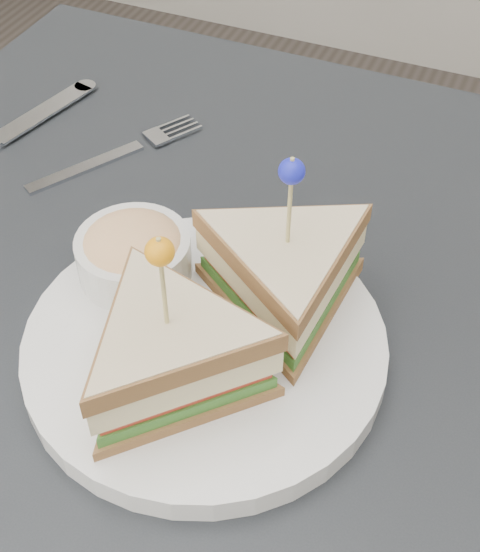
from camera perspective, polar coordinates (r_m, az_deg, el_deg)
name	(u,v)px	position (r m, az deg, el deg)	size (l,w,h in m)	color
table	(224,387)	(0.64, -1.19, -8.27)	(0.80, 0.80, 0.75)	black
plate_meal	(214,314)	(0.53, -1.92, -2.81)	(0.32, 0.32, 0.15)	silver
cutlery_fork	(124,151)	(0.75, -8.60, 9.16)	(0.11, 0.17, 0.01)	silver
cutlery_knife	(5,137)	(0.79, -17.07, 9.86)	(0.07, 0.22, 0.01)	silver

